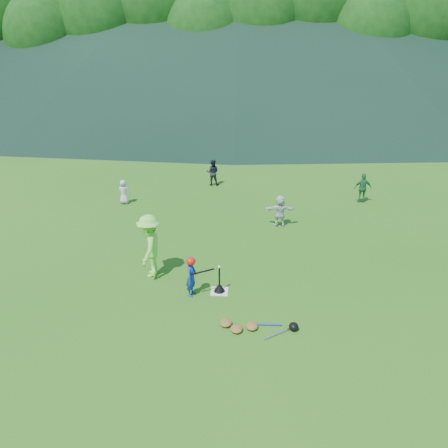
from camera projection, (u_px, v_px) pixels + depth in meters
The scene contains 14 objects.
ground at pixel (219, 292), 11.51m from camera, with size 120.00×120.00×0.00m, color #265E15.
home_plate at pixel (219, 291), 11.50m from camera, with size 0.45×0.45×0.02m, color silver.
baseball at pixel (219, 267), 11.22m from camera, with size 0.08×0.08×0.08m, color white.
batter_child at pixel (191, 277), 11.17m from camera, with size 0.39×0.25×1.06m, color #16359C.
adult_coach at pixel (150, 246), 12.01m from camera, with size 1.16×0.67×1.80m, color #80F146.
fielder_a at pixel (124, 192), 17.68m from camera, with size 0.48×0.32×0.99m, color #BCBCBC.
fielder_b at pixel (213, 172), 19.98m from camera, with size 0.58×0.45×1.20m, color black.
fielder_c at pixel (363, 188), 17.77m from camera, with size 0.71×0.29×1.21m, color #206B39.
fielder_d at pixel (280, 211), 15.45m from camera, with size 1.07×0.34×1.15m, color silver.
batting_tee at pixel (219, 287), 11.46m from camera, with size 0.30×0.30×0.68m.
batter_gear at pixel (192, 262), 11.00m from camera, with size 0.71×0.33×0.42m.
equipment_pile at pixel (252, 326), 9.99m from camera, with size 1.80×0.72×0.19m.
outfield_fence at pixel (239, 112), 37.08m from camera, with size 70.07×0.08×1.33m.
tree_line at pixel (243, 18), 39.58m from camera, with size 70.04×11.40×14.82m.
Camera 1 is at (0.60, -9.93, 6.05)m, focal length 35.00 mm.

